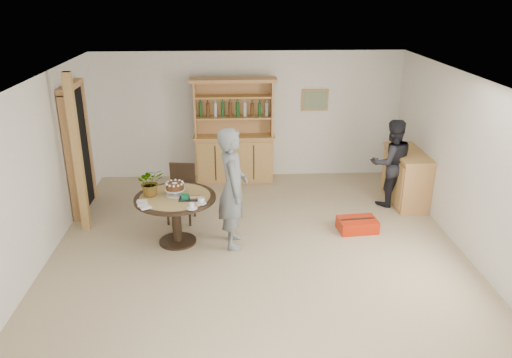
% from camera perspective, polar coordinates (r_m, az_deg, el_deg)
% --- Properties ---
extents(ground, '(7.00, 7.00, 0.00)m').
position_cam_1_polar(ground, '(7.14, 0.32, -9.50)').
color(ground, tan).
rests_on(ground, ground).
extents(room_shell, '(6.04, 7.04, 2.52)m').
position_cam_1_polar(room_shell, '(6.43, 0.38, 3.98)').
color(room_shell, white).
rests_on(room_shell, ground).
extents(doorway, '(0.13, 1.10, 2.18)m').
position_cam_1_polar(doorway, '(8.89, -19.71, 3.37)').
color(doorway, black).
rests_on(doorway, ground).
extents(pine_post, '(0.12, 0.12, 2.50)m').
position_cam_1_polar(pine_post, '(8.05, -19.75, 2.64)').
color(pine_post, tan).
rests_on(pine_post, ground).
extents(hutch, '(1.62, 0.54, 2.04)m').
position_cam_1_polar(hutch, '(9.82, -2.49, 3.69)').
color(hutch, tan).
rests_on(hutch, ground).
extents(sideboard, '(0.54, 1.26, 0.94)m').
position_cam_1_polar(sideboard, '(9.25, 16.79, 0.23)').
color(sideboard, tan).
rests_on(sideboard, ground).
extents(dining_table, '(1.20, 1.20, 0.76)m').
position_cam_1_polar(dining_table, '(7.48, -9.17, -3.04)').
color(dining_table, black).
rests_on(dining_table, ground).
extents(dining_chair, '(0.48, 0.48, 0.95)m').
position_cam_1_polar(dining_chair, '(8.27, -8.50, -1.12)').
color(dining_chair, black).
rests_on(dining_chair, ground).
extents(birthday_cake, '(0.30, 0.30, 0.20)m').
position_cam_1_polar(birthday_cake, '(7.42, -9.26, -0.92)').
color(birthday_cake, white).
rests_on(birthday_cake, dining_table).
extents(flower_vase, '(0.47, 0.44, 0.42)m').
position_cam_1_polar(flower_vase, '(7.44, -11.98, -0.35)').
color(flower_vase, '#3F7233').
rests_on(flower_vase, dining_table).
extents(gift_tray, '(0.30, 0.20, 0.08)m').
position_cam_1_polar(gift_tray, '(7.28, -7.67, -2.12)').
color(gift_tray, black).
rests_on(gift_tray, dining_table).
extents(coffee_cup_a, '(0.15, 0.15, 0.09)m').
position_cam_1_polar(coffee_cup_a, '(7.11, -6.28, -2.50)').
color(coffee_cup_a, white).
rests_on(coffee_cup_a, dining_table).
extents(coffee_cup_b, '(0.15, 0.15, 0.08)m').
position_cam_1_polar(coffee_cup_b, '(6.97, -7.33, -3.11)').
color(coffee_cup_b, white).
rests_on(coffee_cup_b, dining_table).
extents(napkins, '(0.24, 0.33, 0.03)m').
position_cam_1_polar(napkins, '(7.19, -12.75, -2.86)').
color(napkins, white).
rests_on(napkins, dining_table).
extents(teen_boy, '(0.46, 0.68, 1.81)m').
position_cam_1_polar(teen_boy, '(7.22, -2.67, -1.08)').
color(teen_boy, slate).
rests_on(teen_boy, ground).
extents(adult_person, '(0.83, 0.69, 1.55)m').
position_cam_1_polar(adult_person, '(8.96, 15.20, 1.78)').
color(adult_person, black).
rests_on(adult_person, ground).
extents(red_suitcase, '(0.63, 0.45, 0.21)m').
position_cam_1_polar(red_suitcase, '(8.11, 11.50, -5.14)').
color(red_suitcase, red).
rests_on(red_suitcase, ground).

